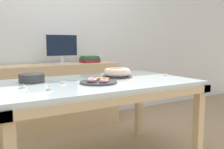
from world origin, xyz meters
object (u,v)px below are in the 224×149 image
Objects in this scene: book_stack at (90,59)px; tealight_near_cakes at (166,75)px; computer_monitor at (62,49)px; tealight_right_edge at (63,82)px; tealight_near_front at (49,89)px; plate_stack at (32,78)px; tealight_centre at (24,87)px; pastry_platter at (98,81)px; cake_chocolate_round at (117,73)px.

tealight_near_cakes is (0.23, -1.23, -0.09)m from book_stack.
computer_monitor is 10.60× the size of tealight_right_edge.
computer_monitor reaches higher than tealight_right_edge.
plate_stack is at bearing 92.79° from tealight_near_front.
computer_monitor is 1.43m from tealight_centre.
tealight_near_front is at bearing -167.27° from pastry_platter.
book_stack is at bearing 67.00° from pastry_platter.
cake_chocolate_round is 0.82m from tealight_near_front.
tealight_near_cakes is at bearing 3.57° from pastry_platter.
tealight_near_cakes is at bearing -63.09° from computer_monitor.
plate_stack is 0.27m from tealight_centre.
pastry_platter is 1.46× the size of plate_stack.
tealight_right_edge is at bearing -124.42° from book_stack.
tealight_near_cakes is (0.46, -0.17, -0.03)m from cake_chocolate_round.
cake_chocolate_round is at bearing 9.49° from tealight_centre.
tealight_near_front is 0.22m from tealight_centre.
computer_monitor reaches higher than book_stack.
tealight_right_edge is (-0.41, -1.17, -0.24)m from computer_monitor.
tealight_near_front is 1.00× the size of tealight_right_edge.
cake_chocolate_round is (-0.22, -1.06, -0.06)m from book_stack.
tealight_centre is at bearing -132.71° from book_stack.
book_stack reaches higher than tealight_near_cakes.
book_stack is 0.81× the size of pastry_platter.
cake_chocolate_round is 0.59m from tealight_right_edge.
cake_chocolate_round is 7.17× the size of tealight_centre.
tealight_centre is at bearing -170.51° from cake_chocolate_round.
tealight_near_front is 1.00× the size of tealight_centre.
book_stack is 6.17× the size of tealight_near_front.
computer_monitor reaches higher than plate_stack.
tealight_near_front and tealight_right_edge have the same top height.
book_stack is 1.65m from tealight_centre.
tealight_right_edge is 1.00× the size of tealight_near_cakes.
tealight_near_cakes is at bearing -20.93° from cake_chocolate_round.
tealight_centre is at bearing -115.31° from plate_stack.
tealight_centre is (-0.72, -1.21, -0.24)m from computer_monitor.
book_stack is 1.08m from cake_chocolate_round.
book_stack is at bearing 0.20° from computer_monitor.
tealight_near_cakes is 1.00× the size of tealight_centre.
computer_monitor is 1.26m from tealight_right_edge.
plate_stack reaches higher than tealight_right_edge.
cake_chocolate_round is at bearing 23.08° from tealight_near_front.
tealight_near_cakes is at bearing -1.10° from tealight_centre.
tealight_centre is at bearing 128.31° from tealight_near_front.
plate_stack is 0.42m from tealight_near_front.
plate_stack reaches higher than tealight_centre.
plate_stack is at bearing 144.88° from pastry_platter.
tealight_right_edge is (-0.26, 0.12, -0.00)m from pastry_platter.
plate_stack is at bearing 64.69° from tealight_centre.
computer_monitor is at bearing 70.73° from tealight_right_edge.
tealight_right_edge is 1.00× the size of tealight_centre.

